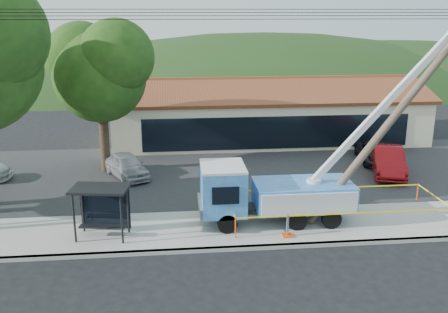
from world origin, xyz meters
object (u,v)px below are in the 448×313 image
leaning_pole (400,110)px  car_silver (127,178)px  car_red (386,175)px  car_dark (375,163)px  utility_truck (274,189)px  bus_shelter (102,200)px

leaning_pole → car_silver: 15.39m
leaning_pole → car_red: (2.74, 6.58, -5.21)m
leaning_pole → car_dark: leaning_pole is taller
car_dark → leaning_pole: bearing=-99.5°
utility_truck → car_silver: utility_truck is taller
bus_shelter → car_red: size_ratio=0.52×
car_silver → car_dark: 15.41m
leaning_pole → car_silver: bearing=148.5°
leaning_pole → utility_truck: bearing=175.9°
car_red → car_dark: size_ratio=1.11×
car_silver → car_dark: bearing=-21.3°
utility_truck → bus_shelter: bearing=-174.3°
bus_shelter → car_silver: (0.32, 7.94, -1.76)m
car_silver → leaning_pole: bearing=-57.9°
utility_truck → car_dark: utility_truck is taller
leaning_pole → bus_shelter: 13.13m
bus_shelter → car_red: bus_shelter is taller
leaning_pole → car_silver: size_ratio=2.37×
car_silver → car_red: size_ratio=0.83×
car_red → bus_shelter: bearing=-138.8°
car_silver → car_dark: (15.35, 1.36, 0.00)m
leaning_pole → car_dark: size_ratio=2.20×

